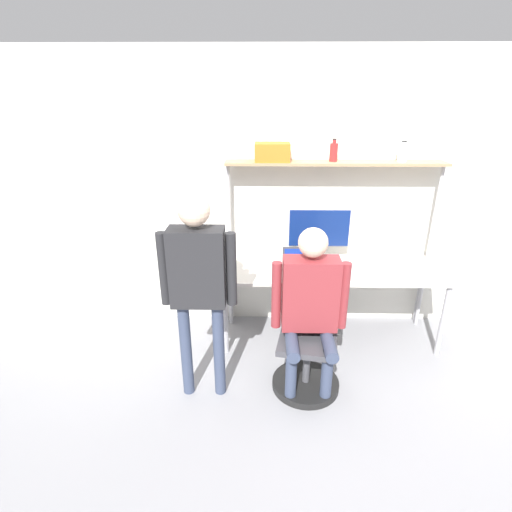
# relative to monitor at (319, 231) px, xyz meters

# --- Properties ---
(ground_plane) EXTENTS (12.00, 12.00, 0.00)m
(ground_plane) POSITION_rel_monitor_xyz_m (0.11, -0.59, -1.06)
(ground_plane) COLOR gray
(wall_back) EXTENTS (8.00, 0.06, 2.70)m
(wall_back) POSITION_rel_monitor_xyz_m (0.11, 0.17, 0.29)
(wall_back) COLOR silver
(wall_back) RESTS_ON ground_plane
(desk) EXTENTS (2.12, 0.71, 0.76)m
(desk) POSITION_rel_monitor_xyz_m (0.11, -0.22, -0.36)
(desk) COLOR beige
(desk) RESTS_ON ground_plane
(shelf_unit) EXTENTS (2.01, 0.24, 1.72)m
(shelf_unit) POSITION_rel_monitor_xyz_m (0.11, 0.01, 0.42)
(shelf_unit) COLOR #997A56
(shelf_unit) RESTS_ON ground_plane
(monitor) EXTENTS (0.60, 0.20, 0.52)m
(monitor) POSITION_rel_monitor_xyz_m (0.00, 0.00, 0.00)
(monitor) COLOR #B7B7BC
(monitor) RESTS_ON desk
(laptop) EXTENTS (0.32, 0.24, 0.23)m
(laptop) POSITION_rel_monitor_xyz_m (-0.21, -0.35, -0.23)
(laptop) COLOR #333338
(laptop) RESTS_ON desk
(cell_phone) EXTENTS (0.07, 0.15, 0.01)m
(cell_phone) POSITION_rel_monitor_xyz_m (0.04, -0.38, -0.29)
(cell_phone) COLOR silver
(cell_phone) RESTS_ON desk
(office_chair) EXTENTS (0.56, 0.56, 0.94)m
(office_chair) POSITION_rel_monitor_xyz_m (-0.17, -0.94, -0.76)
(office_chair) COLOR black
(office_chair) RESTS_ON ground_plane
(person_seated) EXTENTS (0.60, 0.47, 1.40)m
(person_seated) POSITION_rel_monitor_xyz_m (-0.18, -0.99, -0.22)
(person_seated) COLOR #38425B
(person_seated) RESTS_ON ground_plane
(person_standing) EXTENTS (0.57, 0.23, 1.67)m
(person_standing) POSITION_rel_monitor_xyz_m (-1.02, -1.05, 0.02)
(person_standing) COLOR #38425B
(person_standing) RESTS_ON ground_plane
(bottle_red) EXTENTS (0.07, 0.07, 0.20)m
(bottle_red) POSITION_rel_monitor_xyz_m (0.09, 0.01, 0.75)
(bottle_red) COLOR maroon
(bottle_red) RESTS_ON shelf_unit
(bottle_clear) EXTENTS (0.09, 0.09, 0.18)m
(bottle_clear) POSITION_rel_monitor_xyz_m (0.71, 0.01, 0.74)
(bottle_clear) COLOR silver
(bottle_clear) RESTS_ON shelf_unit
(storage_box) EXTENTS (0.32, 0.21, 0.16)m
(storage_box) POSITION_rel_monitor_xyz_m (-0.47, 0.01, 0.75)
(storage_box) COLOR #D1661E
(storage_box) RESTS_ON shelf_unit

